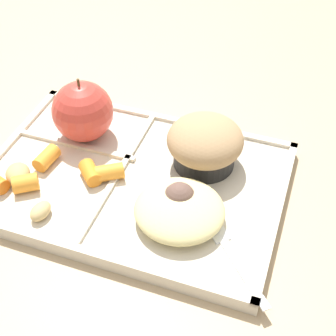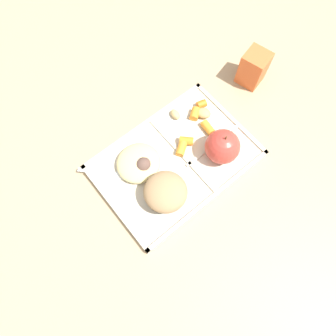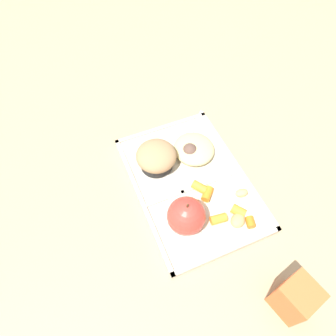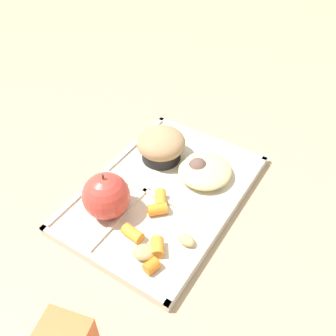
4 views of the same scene
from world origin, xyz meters
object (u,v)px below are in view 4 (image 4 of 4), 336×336
at_px(lunch_tray, 164,194).
at_px(bran_muffin, 161,145).
at_px(green_apple, 106,196).
at_px(plastic_fork, 230,161).

relative_size(lunch_tray, bran_muffin, 3.87).
relative_size(green_apple, plastic_fork, 0.79).
relative_size(lunch_tray, green_apple, 4.08).
distance_m(bran_muffin, plastic_fork, 0.15).
xyz_separation_m(bran_muffin, plastic_fork, (0.07, -0.13, -0.03)).
bearing_deg(lunch_tray, plastic_fork, -25.95).
relative_size(bran_muffin, plastic_fork, 0.83).
bearing_deg(plastic_fork, bran_muffin, 117.55).
xyz_separation_m(lunch_tray, plastic_fork, (0.14, -0.07, 0.01)).
distance_m(green_apple, bran_muffin, 0.17).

